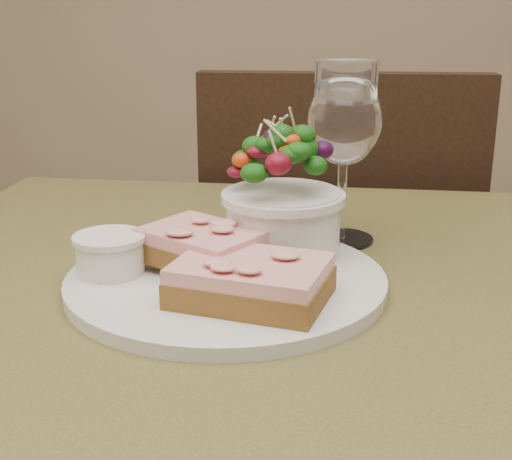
# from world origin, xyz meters

# --- Properties ---
(cafe_table) EXTENTS (0.80, 0.80, 0.75)m
(cafe_table) POSITION_xyz_m (0.00, 0.00, 0.65)
(cafe_table) COLOR #413D1C
(cafe_table) RESTS_ON ground
(chair_far) EXTENTS (0.44, 0.44, 0.90)m
(chair_far) POSITION_xyz_m (0.05, 0.64, 0.29)
(chair_far) COLOR black
(chair_far) RESTS_ON ground
(dinner_plate) EXTENTS (0.29, 0.29, 0.01)m
(dinner_plate) POSITION_xyz_m (-0.04, 0.02, 0.76)
(dinner_plate) COLOR silver
(dinner_plate) RESTS_ON cafe_table
(sandwich_front) EXTENTS (0.14, 0.11, 0.03)m
(sandwich_front) POSITION_xyz_m (-0.01, -0.03, 0.78)
(sandwich_front) COLOR #4F3115
(sandwich_front) RESTS_ON dinner_plate
(sandwich_back) EXTENTS (0.13, 0.12, 0.03)m
(sandwich_back) POSITION_xyz_m (-0.06, 0.03, 0.78)
(sandwich_back) COLOR #4F3115
(sandwich_back) RESTS_ON dinner_plate
(ramekin) EXTENTS (0.06, 0.06, 0.04)m
(ramekin) POSITION_xyz_m (-0.14, 0.01, 0.78)
(ramekin) COLOR silver
(ramekin) RESTS_ON dinner_plate
(salad_bowl) EXTENTS (0.11, 0.11, 0.13)m
(salad_bowl) POSITION_xyz_m (0.01, 0.09, 0.82)
(salad_bowl) COLOR silver
(salad_bowl) RESTS_ON dinner_plate
(garnish) EXTENTS (0.05, 0.04, 0.02)m
(garnish) POSITION_xyz_m (-0.10, 0.09, 0.77)
(garnish) COLOR #0B3B0A
(garnish) RESTS_ON dinner_plate
(wine_glass) EXTENTS (0.08, 0.08, 0.18)m
(wine_glass) POSITION_xyz_m (0.06, 0.17, 0.87)
(wine_glass) COLOR white
(wine_glass) RESTS_ON cafe_table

